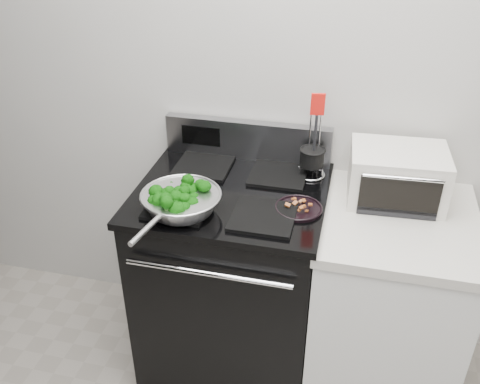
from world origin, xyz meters
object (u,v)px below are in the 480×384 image
(utensil_holder, at_px, (312,162))
(gas_range, at_px, (232,276))
(skillet, at_px, (181,201))
(bacon_plate, at_px, (299,206))
(toaster_oven, at_px, (397,175))

(utensil_holder, bearing_deg, gas_range, -155.95)
(skillet, bearing_deg, gas_range, 64.27)
(utensil_holder, bearing_deg, bacon_plate, -102.10)
(gas_range, xyz_separation_m, utensil_holder, (0.31, 0.20, 0.53))
(gas_range, relative_size, toaster_oven, 2.85)
(bacon_plate, bearing_deg, gas_range, 164.25)
(skillet, xyz_separation_m, bacon_plate, (0.44, 0.12, -0.03))
(bacon_plate, relative_size, utensil_holder, 0.49)
(utensil_holder, xyz_separation_m, toaster_oven, (0.35, -0.06, 0.01))
(bacon_plate, bearing_deg, skillet, -164.89)
(bacon_plate, distance_m, utensil_holder, 0.29)
(skillet, relative_size, bacon_plate, 2.65)
(gas_range, relative_size, bacon_plate, 6.03)
(skillet, bearing_deg, utensil_holder, 52.34)
(gas_range, relative_size, utensil_holder, 2.96)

